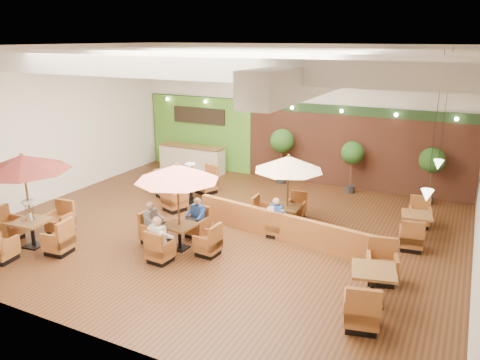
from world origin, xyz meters
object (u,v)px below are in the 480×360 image
Objects in this scene: diner_1 at (197,213)px; diner_4 at (277,213)px; service_counter at (192,159)px; table_2 at (287,175)px; table_0 at (26,185)px; topiary_1 at (352,155)px; table_5 at (416,226)px; table_1 at (178,191)px; diner_3 at (277,213)px; booth_divider at (283,227)px; table_3 at (184,188)px; table_4 at (372,287)px; topiary_0 at (282,143)px; diner_0 at (159,235)px; diner_2 at (152,218)px; topiary_2 at (432,162)px.

diner_1 is 2.38m from diner_4.
table_2 is (6.02, -4.04, 1.12)m from service_counter.
topiary_1 is (6.87, 8.87, -0.36)m from table_0.
table_5 is 6.52m from diner_1.
table_1 is 0.97× the size of table_5.
diner_3 is (2.12, 2.01, -0.98)m from table_1.
booth_divider is 2.30× the size of table_5.
table_0 is 11.24m from table_5.
service_counter reaches higher than booth_divider.
table_2 reaches higher than table_3.
table_1 is 3.53m from table_2.
booth_divider is at bearing 129.77° from table_4.
diner_4 reaches higher than diner_1.
diner_0 is at bearing -91.54° from topiary_0.
diner_4 is (5.93, 3.77, -1.11)m from table_0.
table_1 is 3.08m from diner_3.
table_1 is 7.74m from topiary_1.
table_0 is 3.51× the size of diner_2.
topiary_2 is at bearing 45.31° from table_2.
service_counter is at bearing 148.05° from diner_3.
topiary_2 reaches higher than table_4.
table_1 reaches higher than service_counter.
diner_2 reaches higher than diner_3.
diner_3 is at bearing -69.55° from topiary_0.
diner_2 is at bearing -176.05° from table_1.
topiary_2 is 6.37m from diner_3.
diner_2 reaches higher than table_4.
topiary_0 reaches higher than diner_2.
topiary_0 is 2.65× the size of diner_0.
table_5 is 6.66m from topiary_0.
topiary_2 is at bearing 60.65° from diner_3.
topiary_1 is 2.65× the size of diner_1.
booth_divider is 1.98× the size of table_3.
topiary_2 reaches higher than diner_2.
table_3 is 8.83m from topiary_2.
diner_2 reaches higher than service_counter.
service_counter is at bearing -47.68° from diner_1.
diner_0 reaches higher than diner_3.
topiary_1 is at bearing 79.48° from diner_4.
table_3 reaches higher than booth_divider.
table_2 is 3.00× the size of diner_2.
booth_divider is 7.90× the size of diner_1.
diner_4 is at bearing -89.40° from table_2.
diner_3 is (-3.73, -1.78, 0.39)m from table_5.
topiary_1 is 2.56× the size of diner_2.
table_0 reaches higher than table_2.
diner_0 is at bearing -150.47° from table_5.
topiary_0 is 2.85m from topiary_1.
diner_1 is at bearing -145.80° from diner_3.
table_2 is at bearing 31.76° from table_0.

